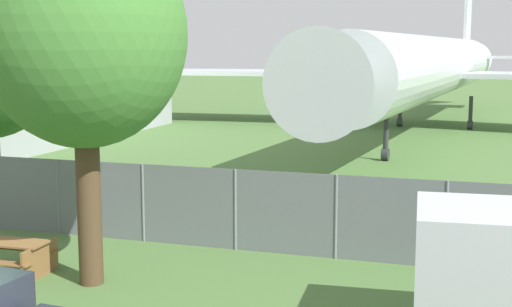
% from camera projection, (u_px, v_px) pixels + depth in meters
% --- Properties ---
extents(perimeter_fence, '(56.07, 0.07, 2.05)m').
position_uv_depth(perimeter_fence, '(235.00, 210.00, 17.76)').
color(perimeter_fence, slate).
rests_on(perimeter_fence, ground).
extents(airplane, '(38.17, 46.19, 11.15)m').
position_uv_depth(airplane, '(433.00, 68.00, 43.13)').
color(airplane, silver).
rests_on(airplane, ground).
extents(picnic_bench_near_cabin, '(1.89, 1.47, 0.76)m').
position_uv_depth(picnic_bench_near_cabin, '(8.00, 253.00, 15.91)').
color(picnic_bench_near_cabin, brown).
rests_on(picnic_bench_near_cabin, ground).
extents(tree_behind_benches, '(4.28, 4.28, 7.66)m').
position_uv_depth(tree_behind_benches, '(83.00, 36.00, 14.57)').
color(tree_behind_benches, '#4C3823').
rests_on(tree_behind_benches, ground).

